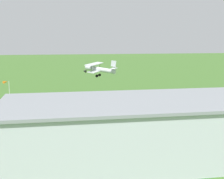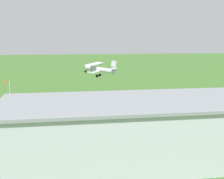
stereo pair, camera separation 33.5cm
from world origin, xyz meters
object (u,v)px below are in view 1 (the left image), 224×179
Objects in this scene: hangar at (154,129)px; person_by_parked_cars at (58,121)px; car_silver at (9,126)px; biplane at (99,69)px; windsock at (6,83)px.

hangar reaches higher than person_by_parked_cars.
hangar is at bearing 126.64° from person_by_parked_cars.
hangar is 24.68m from car_silver.
biplane reaches higher than windsock.
biplane is at bearing -84.27° from hangar.
person_by_parked_cars reaches higher than car_silver.
hangar is 21.84× the size of person_by_parked_cars.
person_by_parked_cars is at bearing -164.79° from car_silver.
windsock reaches higher than person_by_parked_cars.
person_by_parked_cars is (-7.88, -2.14, 0.05)m from car_silver.
car_silver is at bearing -35.28° from hangar.
hangar is 7.80× the size of car_silver.
windsock is (20.63, -3.46, -3.29)m from biplane.
car_silver is (20.01, -14.16, -2.95)m from hangar.
biplane is 25.42m from car_silver.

